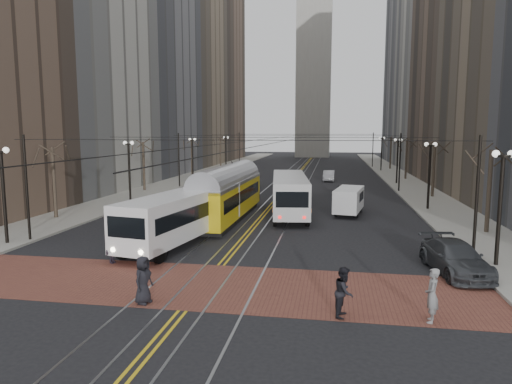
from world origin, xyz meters
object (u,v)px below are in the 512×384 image
(sedan_grey, at_px, (345,192))
(sedan_silver, at_px, (329,176))
(transit_bus, at_px, (185,216))
(pedestrian_c, at_px, (344,292))
(pedestrian_a, at_px, (143,280))
(streetcar, at_px, (228,198))
(sedan_parked, at_px, (455,258))
(clock_tower, at_px, (315,19))
(rear_bus, at_px, (289,195))
(cargo_van, at_px, (349,201))
(pedestrian_d, at_px, (113,247))
(pedestrian_b, at_px, (432,295))

(sedan_grey, bearing_deg, sedan_silver, 90.16)
(transit_bus, xyz_separation_m, sedan_silver, (8.50, 36.58, -0.81))
(pedestrian_c, bearing_deg, pedestrian_a, 101.69)
(transit_bus, relative_size, streetcar, 0.89)
(streetcar, distance_m, pedestrian_c, 19.76)
(sedan_silver, xyz_separation_m, sedan_parked, (6.42, -40.82, 0.04))
(clock_tower, height_order, rear_bus, clock_tower)
(transit_bus, xyz_separation_m, cargo_van, (10.37, 10.90, -0.45))
(cargo_van, distance_m, sedan_grey, 8.76)
(clock_tower, distance_m, pedestrian_c, 114.17)
(transit_bus, bearing_deg, pedestrian_c, -37.84)
(sedan_silver, bearing_deg, cargo_van, -84.72)
(sedan_grey, xyz_separation_m, sedan_silver, (-1.83, 16.93, -0.04))
(pedestrian_d, bearing_deg, clock_tower, 8.74)
(clock_tower, distance_m, transit_bus, 104.00)
(transit_bus, distance_m, sedan_parked, 15.53)
(streetcar, distance_m, sedan_parked, 18.15)
(pedestrian_c, bearing_deg, transit_bus, 54.13)
(clock_tower, height_order, pedestrian_b, clock_tower)
(clock_tower, bearing_deg, pedestrian_b, -85.21)
(streetcar, bearing_deg, cargo_van, 21.59)
(clock_tower, bearing_deg, pedestrian_a, -90.93)
(clock_tower, distance_m, streetcar, 97.00)
(clock_tower, xyz_separation_m, cargo_van, (6.87, -87.17, -34.87))
(transit_bus, relative_size, sedan_silver, 2.81)
(transit_bus, height_order, cargo_van, transit_bus)
(cargo_van, relative_size, pedestrian_a, 2.58)
(rear_bus, distance_m, pedestrian_d, 17.45)
(clock_tower, height_order, streetcar, clock_tower)
(clock_tower, distance_m, sedan_parked, 108.79)
(sedan_silver, relative_size, pedestrian_b, 2.21)
(pedestrian_c, bearing_deg, clock_tower, 14.87)
(clock_tower, xyz_separation_m, streetcar, (-2.50, -90.68, -34.33))
(clock_tower, relative_size, cargo_van, 13.42)
(sedan_parked, relative_size, pedestrian_c, 2.81)
(cargo_van, bearing_deg, pedestrian_a, -102.12)
(transit_bus, height_order, streetcar, streetcar)
(sedan_grey, height_order, pedestrian_c, pedestrian_c)
(streetcar, distance_m, pedestrian_a, 17.84)
(sedan_grey, bearing_deg, cargo_van, -95.78)
(pedestrian_a, bearing_deg, streetcar, 15.71)
(transit_bus, height_order, pedestrian_b, transit_bus)
(sedan_parked, height_order, pedestrian_c, pedestrian_c)
(transit_bus, height_order, sedan_grey, transit_bus)
(pedestrian_a, bearing_deg, clock_tower, 12.43)
(pedestrian_c, bearing_deg, sedan_parked, -29.34)
(rear_bus, height_order, sedan_parked, rear_bus)
(sedan_parked, bearing_deg, rear_bus, 113.83)
(cargo_van, xyz_separation_m, pedestrian_d, (-12.48, -16.32, -0.24))
(clock_tower, bearing_deg, streetcar, -91.58)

